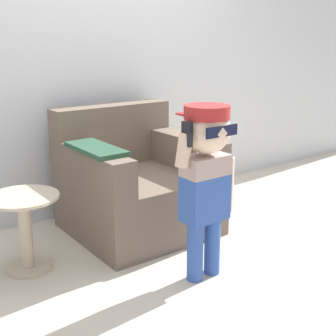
# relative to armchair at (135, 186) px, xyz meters

# --- Properties ---
(ground_plane) EXTENTS (10.00, 10.00, 0.00)m
(ground_plane) POSITION_rel_armchair_xyz_m (-0.05, -0.11, -0.33)
(ground_plane) COLOR beige
(wall_back) EXTENTS (10.00, 0.05, 2.60)m
(wall_back) POSITION_rel_armchair_xyz_m (-0.05, 0.57, 0.97)
(wall_back) COLOR silver
(wall_back) RESTS_ON ground_plane
(armchair) EXTENTS (0.95, 0.91, 0.88)m
(armchair) POSITION_rel_armchair_xyz_m (0.00, 0.00, 0.00)
(armchair) COLOR #6B5B4C
(armchair) RESTS_ON ground_plane
(person_child) EXTENTS (0.42, 0.31, 1.02)m
(person_child) POSITION_rel_armchair_xyz_m (-0.07, -0.85, 0.35)
(person_child) COLOR #3356AD
(person_child) RESTS_ON ground_plane
(side_table) EXTENTS (0.43, 0.43, 0.48)m
(side_table) POSITION_rel_armchair_xyz_m (-0.88, -0.14, -0.04)
(side_table) COLOR beige
(side_table) RESTS_ON ground_plane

